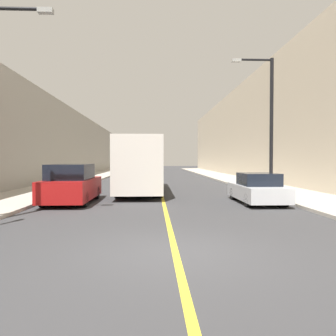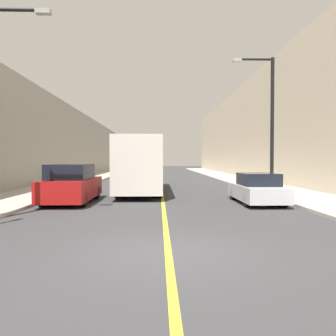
% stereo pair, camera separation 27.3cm
% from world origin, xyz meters
% --- Properties ---
extents(ground_plane, '(200.00, 200.00, 0.00)m').
position_xyz_m(ground_plane, '(0.00, 0.00, 0.00)').
color(ground_plane, '#38383A').
extents(sidewalk_left, '(3.71, 72.00, 0.14)m').
position_xyz_m(sidewalk_left, '(-7.61, 30.00, 0.07)').
color(sidewalk_left, '#B2AA9E').
rests_on(sidewalk_left, ground).
extents(sidewalk_right, '(3.71, 72.00, 0.14)m').
position_xyz_m(sidewalk_right, '(7.61, 30.00, 0.07)').
color(sidewalk_right, '#B2AA9E').
rests_on(sidewalk_right, ground).
extents(building_row_left, '(4.00, 72.00, 7.79)m').
position_xyz_m(building_row_left, '(-11.46, 30.00, 3.89)').
color(building_row_left, gray).
rests_on(building_row_left, ground).
extents(building_row_right, '(4.00, 72.00, 10.78)m').
position_xyz_m(building_row_right, '(11.46, 30.00, 5.39)').
color(building_row_right, beige).
rests_on(building_row_right, ground).
extents(road_center_line, '(0.16, 72.00, 0.01)m').
position_xyz_m(road_center_line, '(0.00, 30.00, 0.00)').
color(road_center_line, gold).
rests_on(road_center_line, ground).
extents(bus, '(2.56, 10.32, 3.32)m').
position_xyz_m(bus, '(-1.28, 13.63, 1.77)').
color(bus, silver).
rests_on(bus, ground).
extents(parked_suv_left, '(2.03, 4.84, 1.86)m').
position_xyz_m(parked_suv_left, '(-4.40, 8.58, 0.86)').
color(parked_suv_left, maroon).
rests_on(parked_suv_left, ground).
extents(car_right_near, '(1.86, 4.29, 1.44)m').
position_xyz_m(car_right_near, '(4.46, 8.11, 0.65)').
color(car_right_near, silver).
rests_on(car_right_near, ground).
extents(street_lamp_right, '(2.33, 0.24, 7.54)m').
position_xyz_m(street_lamp_right, '(5.87, 10.67, 4.40)').
color(street_lamp_right, black).
rests_on(street_lamp_right, sidewalk_right).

